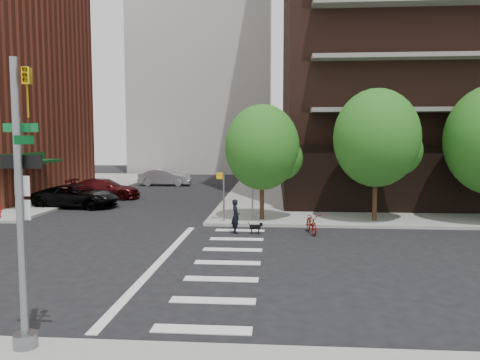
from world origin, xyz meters
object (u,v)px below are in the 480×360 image
traffic_signal (22,228)px  dog_walker (236,216)px  parked_car_black (77,196)px  parked_car_silver (165,177)px  parked_car_maroon (104,189)px  scooter (312,223)px

traffic_signal → dog_walker: (3.31, 12.83, -1.88)m
parked_car_black → parked_car_silver: parked_car_silver is taller
parked_car_maroon → traffic_signal: bearing=-165.6°
scooter → parked_car_maroon: bearing=132.4°
parked_car_maroon → parked_car_silver: size_ratio=1.07×
parked_car_black → parked_car_silver: 14.77m
parked_car_black → parked_car_maroon: (0.18, 4.44, 0.00)m
parked_car_maroon → parked_car_silver: bearing=-14.6°
dog_walker → parked_car_maroon: bearing=21.4°
traffic_signal → scooter: traffic_signal is taller
parked_car_silver → scooter: size_ratio=2.64×
traffic_signal → parked_car_silver: bearing=98.8°
parked_car_black → scooter: size_ratio=2.92×
parked_car_black → dog_walker: 13.31m
traffic_signal → scooter: 14.93m
scooter → dog_walker: bearing=174.8°
scooter → dog_walker: (-3.62, -0.22, 0.33)m
dog_walker → parked_car_black: bearing=35.0°
parked_car_maroon → parked_car_silver: parked_car_silver is taller
traffic_signal → parked_car_black: (-7.73, 20.27, -1.94)m
traffic_signal → parked_car_silver: traffic_signal is taller
traffic_signal → dog_walker: 13.38m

